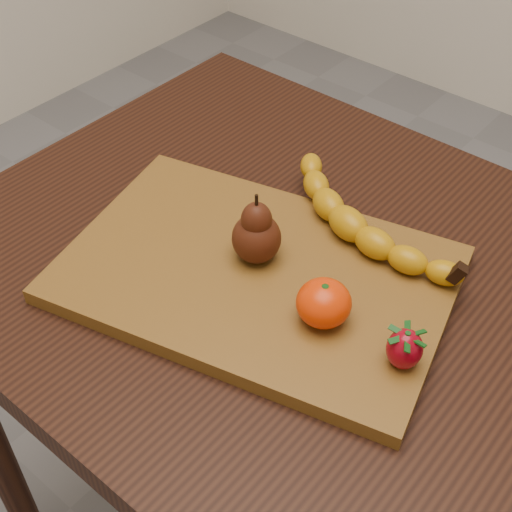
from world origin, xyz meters
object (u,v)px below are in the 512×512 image
Objects in this scene: table at (331,339)px; cutting_board at (256,274)px; mandarin at (324,303)px; pear at (256,227)px.

cutting_board reaches higher than table.
mandarin is (0.03, -0.07, 0.14)m from table.
mandarin reaches higher than cutting_board.
mandarin is at bearing -22.03° from cutting_board.
mandarin is (0.12, -0.03, -0.02)m from pear.
cutting_board is 0.11m from mandarin.
cutting_board is at bearing -51.67° from pear.
pear is (-0.01, 0.02, 0.06)m from cutting_board.
table is 0.15m from cutting_board.
mandarin is (0.11, -0.01, 0.04)m from cutting_board.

